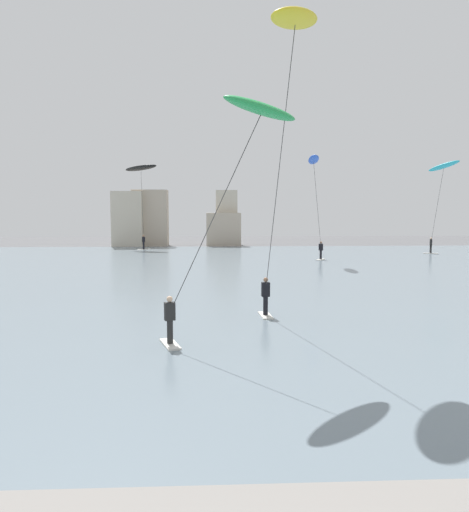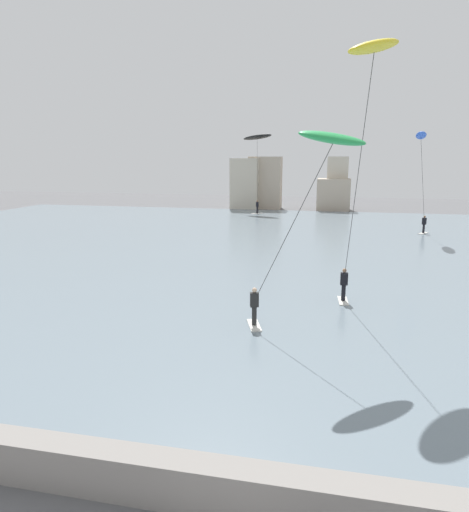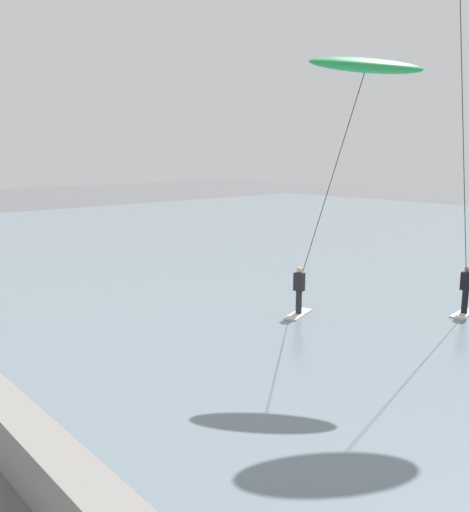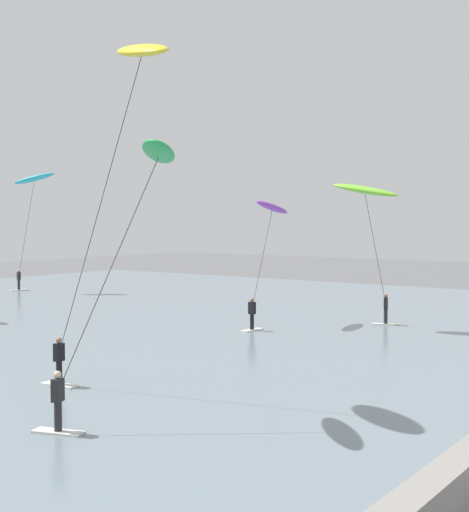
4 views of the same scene
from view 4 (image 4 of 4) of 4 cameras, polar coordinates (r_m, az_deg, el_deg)
kitesurfer_purple at (r=38.59m, az=2.80°, el=2.97°), size 4.95×1.45×6.75m
kitesurfer_green at (r=20.60m, az=-6.78°, el=5.98°), size 4.76×2.98×7.92m
kitesurfer_cyan at (r=57.82m, az=-15.47°, el=5.07°), size 2.63×3.95×9.25m
kitesurfer_yellow at (r=23.49m, az=-7.77°, el=13.74°), size 2.74×5.91×11.47m
kitesurfer_lime at (r=37.68m, az=10.27°, el=4.24°), size 3.31×3.51×7.57m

